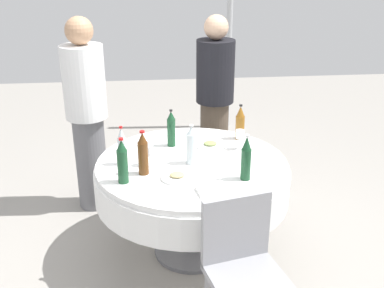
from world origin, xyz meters
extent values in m
plane|color=gray|center=(0.00, 0.00, 0.00)|extent=(10.00, 10.00, 0.00)
cylinder|color=white|center=(0.00, 0.00, 0.72)|extent=(1.32, 1.32, 0.04)
cylinder|color=white|center=(0.00, 0.00, 0.59)|extent=(1.35, 1.35, 0.22)
cylinder|color=slate|center=(0.00, 0.00, 0.24)|extent=(0.14, 0.14, 0.48)
cylinder|color=slate|center=(0.00, 0.00, 0.01)|extent=(0.56, 0.56, 0.03)
cylinder|color=silver|center=(-0.47, 0.01, 0.83)|extent=(0.06, 0.06, 0.19)
cone|color=silver|center=(-0.47, 0.01, 0.97)|extent=(0.05, 0.05, 0.08)
cylinder|color=red|center=(-0.47, 0.01, 1.01)|extent=(0.02, 0.02, 0.01)
cylinder|color=#194728|center=(-0.46, -0.26, 0.85)|extent=(0.07, 0.07, 0.22)
cone|color=#194728|center=(-0.46, -0.26, 0.99)|extent=(0.06, 0.06, 0.07)
cylinder|color=red|center=(-0.46, -0.26, 1.03)|extent=(0.03, 0.03, 0.01)
cylinder|color=silver|center=(-0.01, -0.02, 0.85)|extent=(0.07, 0.07, 0.21)
cone|color=silver|center=(-0.01, -0.02, 0.98)|extent=(0.06, 0.06, 0.05)
cylinder|color=silver|center=(-0.01, -0.02, 1.01)|extent=(0.03, 0.03, 0.01)
cylinder|color=#194728|center=(-0.12, 0.30, 0.85)|extent=(0.06, 0.06, 0.21)
cone|color=#194728|center=(-0.12, 0.30, 0.98)|extent=(0.06, 0.06, 0.06)
cylinder|color=black|center=(-0.12, 0.30, 1.02)|extent=(0.02, 0.02, 0.01)
cylinder|color=#8C5619|center=(0.41, 0.39, 0.83)|extent=(0.07, 0.07, 0.18)
cone|color=#8C5619|center=(0.41, 0.39, 0.96)|extent=(0.06, 0.06, 0.08)
cylinder|color=black|center=(0.41, 0.39, 1.01)|extent=(0.02, 0.02, 0.01)
cylinder|color=#194728|center=(0.31, -0.29, 0.84)|extent=(0.06, 0.06, 0.21)
cone|color=#194728|center=(0.31, -0.29, 0.99)|extent=(0.06, 0.06, 0.09)
cylinder|color=silver|center=(0.31, -0.29, 1.04)|extent=(0.03, 0.03, 0.01)
cylinder|color=#593314|center=(-0.33, -0.15, 0.85)|extent=(0.07, 0.07, 0.22)
cone|color=#593314|center=(-0.33, -0.15, 0.99)|extent=(0.06, 0.06, 0.07)
cylinder|color=red|center=(-0.33, -0.15, 1.03)|extent=(0.03, 0.03, 0.01)
cylinder|color=white|center=(-0.30, -0.02, 0.74)|extent=(0.06, 0.06, 0.00)
cylinder|color=white|center=(-0.30, -0.02, 0.78)|extent=(0.01, 0.01, 0.07)
cylinder|color=white|center=(-0.30, -0.02, 0.85)|extent=(0.07, 0.07, 0.06)
cylinder|color=white|center=(0.37, 0.18, 0.74)|extent=(0.06, 0.06, 0.00)
cylinder|color=white|center=(0.37, 0.18, 0.79)|extent=(0.01, 0.01, 0.08)
cylinder|color=white|center=(0.37, 0.18, 0.86)|extent=(0.06, 0.06, 0.06)
cylinder|color=gold|center=(0.37, 0.18, 0.84)|extent=(0.05, 0.05, 0.03)
cylinder|color=white|center=(0.16, 0.25, 0.75)|extent=(0.21, 0.21, 0.02)
ellipsoid|color=#8C9E59|center=(0.16, 0.25, 0.77)|extent=(0.10, 0.09, 0.02)
cylinder|color=white|center=(-0.12, -0.24, 0.75)|extent=(0.21, 0.21, 0.02)
ellipsoid|color=tan|center=(-0.12, -0.24, 0.77)|extent=(0.09, 0.08, 0.02)
cube|color=silver|center=(-0.38, 0.32, 0.74)|extent=(0.11, 0.16, 0.00)
cube|color=silver|center=(0.42, 0.02, 0.74)|extent=(0.18, 0.07, 0.00)
cube|color=silver|center=(-0.12, 0.48, 0.74)|extent=(0.17, 0.09, 0.00)
cube|color=white|center=(0.05, -0.44, 0.75)|extent=(0.14, 0.14, 0.02)
cylinder|color=slate|center=(-0.79, 0.77, 0.41)|extent=(0.26, 0.26, 0.82)
cylinder|color=white|center=(-0.79, 0.77, 1.12)|extent=(0.34, 0.34, 0.59)
sphere|color=tan|center=(-0.79, 0.77, 1.52)|extent=(0.22, 0.22, 0.22)
cylinder|color=#4C3F33|center=(0.32, 1.08, 0.41)|extent=(0.26, 0.26, 0.82)
cylinder|color=black|center=(0.32, 1.08, 1.10)|extent=(0.34, 0.34, 0.55)
sphere|color=#D8AD8C|center=(0.32, 1.08, 1.49)|extent=(0.21, 0.21, 0.21)
cube|color=#99999E|center=(0.21, -0.91, 0.45)|extent=(0.48, 0.48, 0.04)
cube|color=#99999E|center=(0.17, -0.73, 0.66)|extent=(0.40, 0.13, 0.42)
cylinder|color=gray|center=(0.34, -0.70, 0.21)|extent=(0.03, 0.03, 0.43)
cylinder|color=#B2B5B7|center=(0.71, 2.60, 1.27)|extent=(0.07, 0.07, 2.54)
camera|label=1|loc=(-0.29, -2.85, 2.08)|focal=42.81mm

